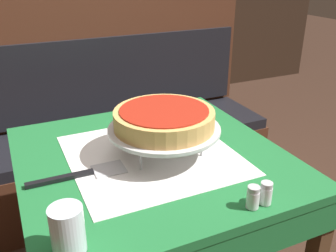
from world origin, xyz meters
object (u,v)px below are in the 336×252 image
object	(u,v)px
booth_bench	(115,143)
pepper_shaker	(266,193)
deep_dish_pizza	(164,118)
salt_shaker	(253,197)
dining_table_rear	(27,62)
pizza_pan_stand	(164,130)
pizza_server	(80,175)
water_glass_near	(68,230)
condiment_caddy	(36,44)
dining_table_front	(152,177)

from	to	relation	value
booth_bench	pepper_shaker	distance (m)	1.35
deep_dish_pizza	salt_shaker	size ratio (longest dim) A/B	5.18
booth_bench	dining_table_rear	bearing A→B (deg)	110.67
pizza_pan_stand	pizza_server	bearing A→B (deg)	-176.04
water_glass_near	pizza_pan_stand	bearing A→B (deg)	40.53
pizza_server	booth_bench	bearing A→B (deg)	67.94
pizza_server	pepper_shaker	world-z (taller)	pepper_shaker
booth_bench	salt_shaker	distance (m)	1.35
pepper_shaker	condiment_caddy	bearing A→B (deg)	98.49
pizza_pan_stand	pizza_server	distance (m)	0.30
deep_dish_pizza	pepper_shaker	distance (m)	0.40
dining_table_front	pepper_shaker	world-z (taller)	pepper_shaker
booth_bench	pizza_server	xyz separation A→B (m)	(-0.38, -0.93, 0.40)
deep_dish_pizza	water_glass_near	bearing A→B (deg)	-139.47
booth_bench	pizza_server	distance (m)	1.09
booth_bench	condiment_caddy	xyz separation A→B (m)	(-0.28, 0.88, 0.44)
pizza_pan_stand	booth_bench	bearing A→B (deg)	84.25
deep_dish_pizza	condiment_caddy	xyz separation A→B (m)	(-0.19, 1.79, -0.09)
salt_shaker	deep_dish_pizza	bearing A→B (deg)	103.98
dining_table_rear	pepper_shaker	world-z (taller)	pepper_shaker
salt_shaker	condiment_caddy	size ratio (longest dim) A/B	0.41
deep_dish_pizza	pepper_shaker	xyz separation A→B (m)	(0.13, -0.36, -0.10)
booth_bench	salt_shaker	world-z (taller)	booth_bench
pizza_pan_stand	condiment_caddy	size ratio (longest dim) A/B	2.38
pizza_pan_stand	pizza_server	world-z (taller)	pizza_pan_stand
dining_table_front	pizza_server	xyz separation A→B (m)	(-0.25, -0.03, 0.09)
dining_table_front	pizza_pan_stand	distance (m)	0.18
pizza_server	pepper_shaker	distance (m)	0.54
dining_table_front	salt_shaker	bearing A→B (deg)	-71.05
dining_table_rear	pizza_server	bearing A→B (deg)	-90.66
pizza_pan_stand	deep_dish_pizza	world-z (taller)	deep_dish_pizza
dining_table_front	booth_bench	size ratio (longest dim) A/B	0.48
dining_table_rear	pizza_server	world-z (taller)	pizza_server
pizza_server	salt_shaker	xyz separation A→B (m)	(0.38, -0.34, 0.03)
dining_table_rear	pizza_pan_stand	bearing A→B (deg)	-81.90
pepper_shaker	condiment_caddy	xyz separation A→B (m)	(-0.32, 2.16, 0.01)
dining_table_rear	salt_shaker	world-z (taller)	salt_shaker
pizza_pan_stand	pepper_shaker	bearing A→B (deg)	-70.04
booth_bench	pizza_pan_stand	distance (m)	1.04
salt_shaker	pepper_shaker	bearing A→B (deg)	-0.00
pizza_pan_stand	deep_dish_pizza	distance (m)	0.04
pizza_pan_stand	deep_dish_pizza	bearing A→B (deg)	-165.96
dining_table_front	pepper_shaker	bearing A→B (deg)	-65.63
water_glass_near	pepper_shaker	bearing A→B (deg)	-4.53
deep_dish_pizza	water_glass_near	world-z (taller)	deep_dish_pizza
dining_table_rear	deep_dish_pizza	xyz separation A→B (m)	(0.27, -1.86, 0.23)
deep_dish_pizza	water_glass_near	size ratio (longest dim) A/B	2.86
pepper_shaker	dining_table_front	bearing A→B (deg)	114.37
pizza_server	condiment_caddy	size ratio (longest dim) A/B	1.93
dining_table_rear	condiment_caddy	distance (m)	0.17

